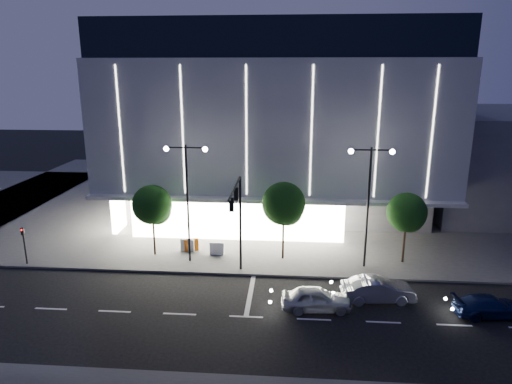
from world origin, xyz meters
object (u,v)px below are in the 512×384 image
object	(u,v)px
tree_left	(153,207)
barrier_b	(187,245)
car_third	(490,306)
tree_right	(407,215)
barrier_c	(192,245)
tree_mid	(284,206)
traffic_mast	(238,211)
car_second	(378,290)
ped_signal_far	(24,242)
car_lead	(316,299)
street_lamp_east	(369,190)
barrier_d	(217,248)
street_lamp_west	(187,186)

from	to	relation	value
tree_left	barrier_b	distance (m)	4.22
car_third	barrier_b	world-z (taller)	car_third
tree_right	barrier_c	size ratio (longest dim) A/B	5.01
tree_mid	barrier_c	distance (m)	8.24
traffic_mast	tree_mid	size ratio (longest dim) A/B	1.15
traffic_mast	car_second	xyz separation A→B (m)	(9.10, -2.26, -4.28)
car_second	tree_mid	bearing A→B (deg)	39.36
ped_signal_far	car_lead	size ratio (longest dim) A/B	0.71
ped_signal_far	tree_mid	size ratio (longest dim) A/B	0.49
street_lamp_east	tree_right	bearing A→B (deg)	18.63
car_third	car_second	bearing A→B (deg)	71.74
street_lamp_east	ped_signal_far	distance (m)	25.37
street_lamp_east	tree_right	size ratio (longest dim) A/B	1.63
tree_mid	tree_right	bearing A→B (deg)	-0.00
ped_signal_far	car_second	xyz separation A→B (m)	(25.10, -3.42, -1.14)
barrier_b	street_lamp_east	bearing A→B (deg)	-0.31
tree_right	barrier_b	size ratio (longest dim) A/B	5.01
car_third	barrier_b	size ratio (longest dim) A/B	3.89
tree_left	tree_mid	xyz separation A→B (m)	(10.00, 0.00, 0.30)
tree_left	tree_mid	world-z (taller)	tree_mid
car_third	barrier_d	distance (m)	19.11
tree_mid	barrier_d	xyz separation A→B (m)	(-5.17, 0.30, -3.68)
car_second	tree_right	bearing A→B (deg)	-32.53
barrier_d	barrier_b	bearing A→B (deg)	167.88
car_lead	tree_mid	bearing A→B (deg)	12.43
street_lamp_west	barrier_c	xyz separation A→B (m)	(-0.29, 1.93, -5.31)
street_lamp_east	tree_left	distance (m)	16.12
car_third	tree_mid	bearing A→B (deg)	53.20
ped_signal_far	tree_left	distance (m)	9.61
car_second	ped_signal_far	bearing A→B (deg)	75.98
tree_right	barrier_d	xyz separation A→B (m)	(-14.17, 0.30, -3.23)
car_second	street_lamp_east	bearing A→B (deg)	-5.14
traffic_mast	tree_mid	world-z (taller)	traffic_mast
barrier_c	street_lamp_west	bearing A→B (deg)	-101.90
street_lamp_west	barrier_b	bearing A→B (deg)	107.93
tree_left	barrier_c	distance (m)	4.41
street_lamp_east	car_third	distance (m)	10.42
barrier_b	car_lead	bearing A→B (deg)	-32.53
car_third	barrier_b	distance (m)	21.57
street_lamp_east	car_third	world-z (taller)	street_lamp_east
barrier_c	street_lamp_east	bearing A→B (deg)	-28.67
car_third	tree_left	bearing A→B (deg)	65.62
car_second	barrier_c	distance (m)	15.03
street_lamp_east	tree_mid	xyz separation A→B (m)	(-5.97, 1.02, -1.62)
traffic_mast	ped_signal_far	distance (m)	16.35
tree_left	car_lead	world-z (taller)	tree_left
ped_signal_far	car_lead	distance (m)	21.74
traffic_mast	car_lead	world-z (taller)	traffic_mast
car_lead	tree_left	bearing A→B (deg)	55.00
tree_left	car_second	distance (m)	17.45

